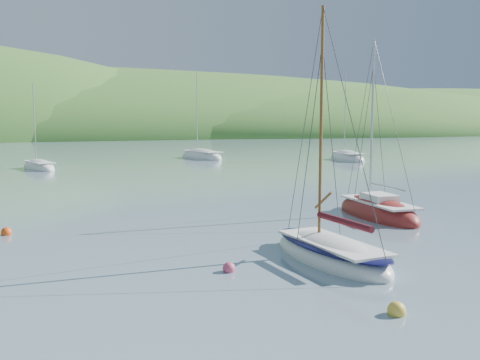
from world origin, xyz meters
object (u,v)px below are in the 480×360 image
object	(u,v)px
distant_sloop_a	(39,168)
distant_sloop_b	(201,157)
distant_sloop_d	(347,159)
daysailer_white	(331,254)
sloop_red	(378,213)

from	to	relation	value
distant_sloop_a	distant_sloop_b	distance (m)	22.04
distant_sloop_a	distant_sloop_d	world-z (taller)	distant_sloop_d
daysailer_white	distant_sloop_d	xyz separation A→B (m)	(26.91, 41.88, -0.03)
sloop_red	distant_sloop_a	size ratio (longest dim) A/B	1.06
daysailer_white	distant_sloop_d	size ratio (longest dim) A/B	0.84
daysailer_white	sloop_red	size ratio (longest dim) A/B	0.98
distant_sloop_a	daysailer_white	bearing A→B (deg)	-93.65
distant_sloop_d	sloop_red	bearing A→B (deg)	-109.88
daysailer_white	distant_sloop_d	distance (m)	49.78
sloop_red	distant_sloop_b	distance (m)	44.40
distant_sloop_b	distant_sloop_d	xyz separation A→B (m)	(16.68, -9.35, -0.00)
sloop_red	distant_sloop_b	bearing A→B (deg)	89.91
distant_sloop_b	distant_sloop_d	distance (m)	19.12
sloop_red	distant_sloop_b	world-z (taller)	distant_sloop_b
sloop_red	distant_sloop_b	xyz separation A→B (m)	(3.25, 44.29, -0.00)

